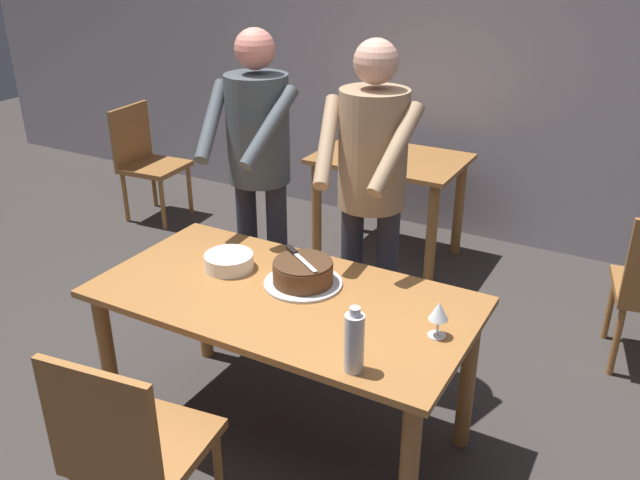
# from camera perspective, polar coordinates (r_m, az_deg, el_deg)

# --- Properties ---
(ground_plane) EXTENTS (14.00, 14.00, 0.00)m
(ground_plane) POSITION_cam_1_polar(r_m,az_deg,el_deg) (3.24, -2.86, -16.27)
(ground_plane) COLOR #383330
(back_wall) EXTENTS (10.00, 0.12, 2.70)m
(back_wall) POSITION_cam_1_polar(r_m,az_deg,el_deg) (4.98, 13.82, 15.18)
(back_wall) COLOR #ADA8B2
(back_wall) RESTS_ON ground_plane
(main_dining_table) EXTENTS (1.60, 0.83, 0.75)m
(main_dining_table) POSITION_cam_1_polar(r_m,az_deg,el_deg) (2.86, -3.13, -6.62)
(main_dining_table) COLOR #9E6633
(main_dining_table) RESTS_ON ground_plane
(cake_on_platter) EXTENTS (0.34, 0.34, 0.11)m
(cake_on_platter) POSITION_cam_1_polar(r_m,az_deg,el_deg) (2.85, -1.47, -2.91)
(cake_on_platter) COLOR silver
(cake_on_platter) RESTS_ON main_dining_table
(cake_knife) EXTENTS (0.24, 0.17, 0.02)m
(cake_knife) POSITION_cam_1_polar(r_m,az_deg,el_deg) (2.88, -2.11, -1.18)
(cake_knife) COLOR silver
(cake_knife) RESTS_ON cake_on_platter
(plate_stack) EXTENTS (0.22, 0.22, 0.07)m
(plate_stack) POSITION_cam_1_polar(r_m,az_deg,el_deg) (3.02, -7.80, -1.83)
(plate_stack) COLOR white
(plate_stack) RESTS_ON main_dining_table
(wine_glass_near) EXTENTS (0.08, 0.08, 0.14)m
(wine_glass_near) POSITION_cam_1_polar(r_m,az_deg,el_deg) (2.51, 10.14, -6.11)
(wine_glass_near) COLOR silver
(wine_glass_near) RESTS_ON main_dining_table
(water_bottle) EXTENTS (0.07, 0.07, 0.25)m
(water_bottle) POSITION_cam_1_polar(r_m,az_deg,el_deg) (2.29, 2.95, -8.72)
(water_bottle) COLOR silver
(water_bottle) RESTS_ON main_dining_table
(person_cutting_cake) EXTENTS (0.46, 0.57, 1.72)m
(person_cutting_cake) POSITION_cam_1_polar(r_m,az_deg,el_deg) (3.13, 4.41, 5.09)
(person_cutting_cake) COLOR #2D2D38
(person_cutting_cake) RESTS_ON ground_plane
(person_standing_beside) EXTENTS (0.46, 0.57, 1.72)m
(person_standing_beside) POSITION_cam_1_polar(r_m,az_deg,el_deg) (3.46, -5.31, 7.01)
(person_standing_beside) COLOR #2D2D38
(person_standing_beside) RESTS_ON ground_plane
(chair_near_side) EXTENTS (0.49, 0.49, 0.90)m
(chair_near_side) POSITION_cam_1_polar(r_m,az_deg,el_deg) (2.53, -15.89, -16.61)
(chair_near_side) COLOR #9E6633
(chair_near_side) RESTS_ON ground_plane
(background_table) EXTENTS (1.00, 0.70, 0.74)m
(background_table) POSITION_cam_1_polar(r_m,az_deg,el_deg) (4.64, 5.97, 5.21)
(background_table) COLOR #9E6633
(background_table) RESTS_ON ground_plane
(background_chair_1) EXTENTS (0.47, 0.47, 0.90)m
(background_chair_1) POSITION_cam_1_polar(r_m,az_deg,el_deg) (5.51, -14.64, 6.79)
(background_chair_1) COLOR #9E6633
(background_chair_1) RESTS_ON ground_plane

